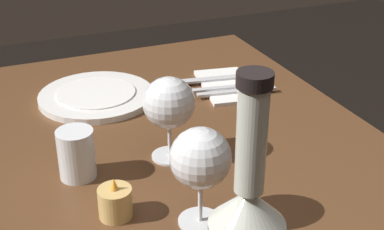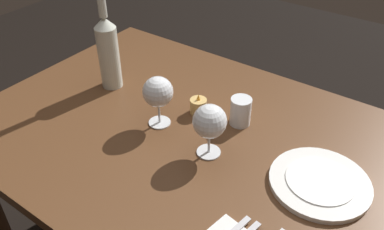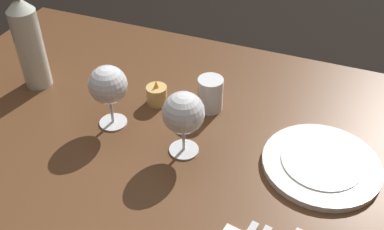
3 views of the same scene
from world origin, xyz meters
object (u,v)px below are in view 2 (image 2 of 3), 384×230
at_px(votive_candle, 198,106).
at_px(dinner_plate, 320,182).
at_px(wine_glass_left, 158,93).
at_px(wine_glass_right, 210,122).
at_px(water_tumbler, 240,112).
at_px(wine_bottle, 108,50).

relative_size(votive_candle, dinner_plate, 0.27).
height_order(wine_glass_left, wine_glass_right, wine_glass_left).
height_order(wine_glass_left, water_tumbler, wine_glass_left).
relative_size(wine_glass_left, water_tumbler, 1.81).
height_order(wine_bottle, dinner_plate, wine_bottle).
distance_m(wine_glass_right, votive_candle, 0.21).
xyz_separation_m(water_tumbler, dinner_plate, (0.29, -0.10, -0.03)).
bearing_deg(votive_candle, wine_bottle, -173.35).
bearing_deg(wine_glass_left, votive_candle, 60.12).
distance_m(wine_glass_right, water_tumbler, 0.18).
bearing_deg(dinner_plate, wine_bottle, 177.17).
distance_m(water_tumbler, dinner_plate, 0.31).
height_order(wine_glass_left, dinner_plate, wine_glass_left).
distance_m(wine_bottle, water_tumbler, 0.48).
relative_size(wine_bottle, dinner_plate, 1.42).
bearing_deg(wine_glass_right, water_tumbler, 89.33).
height_order(wine_glass_right, water_tumbler, wine_glass_right).
xyz_separation_m(wine_bottle, water_tumbler, (0.46, 0.07, -0.09)).
bearing_deg(wine_bottle, votive_candle, 6.65).
bearing_deg(wine_bottle, wine_glass_right, -12.07).
relative_size(wine_glass_right, votive_candle, 2.29).
xyz_separation_m(wine_glass_left, votive_candle, (0.06, 0.11, -0.09)).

